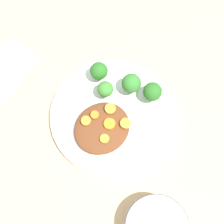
{
  "coord_description": "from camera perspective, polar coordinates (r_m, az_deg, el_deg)",
  "views": [
    {
      "loc": [
        -0.2,
        -0.21,
        0.8
      ],
      "look_at": [
        0.0,
        0.0,
        0.03
      ],
      "focal_mm": 60.0,
      "sensor_mm": 36.0,
      "label": 1
    }
  ],
  "objects": [
    {
      "name": "plate",
      "position": [
        0.84,
        0.0,
        -0.5
      ],
      "size": [
        0.28,
        0.28,
        0.02
      ],
      "color": "white",
      "rests_on": "ground_plane"
    },
    {
      "name": "carrot_slice_1",
      "position": [
        0.79,
        -1.15,
        -4.09
      ],
      "size": [
        0.02,
        0.02,
        0.0
      ],
      "primitive_type": "cylinder",
      "color": "orange",
      "rests_on": "stew_mound"
    },
    {
      "name": "carrot_slice_4",
      "position": [
        0.81,
        -2.64,
        -0.47
      ],
      "size": [
        0.02,
        0.02,
        0.01
      ],
      "primitive_type": "cylinder",
      "color": "orange",
      "rests_on": "stew_mound"
    },
    {
      "name": "napkin",
      "position": [
        0.93,
        -16.09,
        6.1
      ],
      "size": [
        0.17,
        0.13,
        0.01
      ],
      "rotation": [
        0.0,
        0.0,
        0.19
      ],
      "color": "beige",
      "rests_on": "ground_plane"
    },
    {
      "name": "broccoli_floret_0",
      "position": [
        0.83,
        2.98,
        4.37
      ],
      "size": [
        0.04,
        0.04,
        0.06
      ],
      "color": "#759E51",
      "rests_on": "plate"
    },
    {
      "name": "carrot_slice_5",
      "position": [
        0.81,
        -0.19,
        0.57
      ],
      "size": [
        0.02,
        0.02,
        0.01
      ],
      "primitive_type": "cylinder",
      "color": "orange",
      "rests_on": "stew_mound"
    },
    {
      "name": "ground_plane",
      "position": [
        0.85,
        0.0,
        -0.75
      ],
      "size": [
        4.0,
        4.0,
        0.0
      ],
      "primitive_type": "plane",
      "color": "tan"
    },
    {
      "name": "carrot_slice_0",
      "position": [
        0.8,
        1.94,
        -1.87
      ],
      "size": [
        0.02,
        0.02,
        0.01
      ],
      "primitive_type": "cylinder",
      "color": "orange",
      "rests_on": "stew_mound"
    },
    {
      "name": "broccoli_floret_2",
      "position": [
        0.83,
        -1.02,
        3.46
      ],
      "size": [
        0.04,
        0.04,
        0.05
      ],
      "color": "#7FA85B",
      "rests_on": "plate"
    },
    {
      "name": "carrot_slice_2",
      "position": [
        0.8,
        -0.39,
        -1.83
      ],
      "size": [
        0.03,
        0.03,
        0.01
      ],
      "primitive_type": "cylinder",
      "color": "orange",
      "rests_on": "stew_mound"
    },
    {
      "name": "carrot_slice_3",
      "position": [
        0.81,
        -3.99,
        -1.33
      ],
      "size": [
        0.02,
        0.02,
        0.0
      ],
      "primitive_type": "cylinder",
      "color": "orange",
      "rests_on": "stew_mound"
    },
    {
      "name": "broccoli_floret_1",
      "position": [
        0.85,
        -2.01,
        6.22
      ],
      "size": [
        0.04,
        0.04,
        0.05
      ],
      "color": "#7FA85B",
      "rests_on": "plate"
    },
    {
      "name": "broccoli_floret_3",
      "position": [
        0.82,
        6.17,
        3.06
      ],
      "size": [
        0.04,
        0.04,
        0.06
      ],
      "color": "#759E51",
      "rests_on": "plate"
    },
    {
      "name": "stew_mound",
      "position": [
        0.81,
        -1.55,
        -2.45
      ],
      "size": [
        0.13,
        0.11,
        0.02
      ],
      "primitive_type": "ellipsoid",
      "color": "brown",
      "rests_on": "plate"
    }
  ]
}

